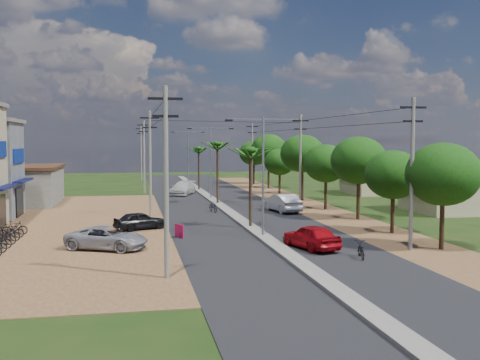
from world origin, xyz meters
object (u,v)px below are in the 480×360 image
object	(u,v)px
moto_rider_east	(361,251)
roadside_sign	(179,231)
car_silver_mid	(282,203)
car_white_far	(183,189)
car_red_near	(311,237)
car_parked_silver	(107,239)
car_parked_dark	(140,221)

from	to	relation	value
moto_rider_east	roadside_sign	world-z (taller)	roadside_sign
roadside_sign	car_silver_mid	bearing A→B (deg)	24.97
moto_rider_east	roadside_sign	xyz separation A→B (m)	(-9.23, 8.48, -0.00)
car_silver_mid	roadside_sign	bearing A→B (deg)	38.84
car_white_far	roadside_sign	world-z (taller)	car_white_far
car_red_near	car_silver_mid	bearing A→B (deg)	-115.85
car_silver_mid	car_white_far	bearing A→B (deg)	-77.71
car_silver_mid	moto_rider_east	bearing A→B (deg)	76.80
car_parked_silver	car_parked_dark	xyz separation A→B (m)	(2.05, 7.23, -0.03)
car_silver_mid	moto_rider_east	world-z (taller)	car_silver_mid
car_silver_mid	roadside_sign	distance (m)	15.72
car_white_far	moto_rider_east	size ratio (longest dim) A/B	3.06
car_parked_silver	roadside_sign	world-z (taller)	car_parked_silver
car_parked_dark	moto_rider_east	bearing A→B (deg)	-159.43
car_silver_mid	car_parked_silver	distance (m)	21.16
car_red_near	roadside_sign	size ratio (longest dim) A/B	4.07
car_red_near	car_parked_silver	world-z (taller)	car_red_near
roadside_sign	car_parked_dark	bearing A→B (deg)	97.88
car_parked_dark	moto_rider_east	distance (m)	17.15
car_white_far	roadside_sign	bearing A→B (deg)	-75.26
car_white_far	car_parked_silver	size ratio (longest dim) A/B	1.10
car_parked_silver	car_parked_dark	distance (m)	7.51
car_silver_mid	moto_rider_east	xyz separation A→B (m)	(-1.09, -20.34, -0.36)
car_parked_silver	roadside_sign	xyz separation A→B (m)	(4.55, 3.20, -0.22)
moto_rider_east	roadside_sign	size ratio (longest dim) A/B	1.66
car_silver_mid	car_parked_dark	distance (m)	15.03
car_silver_mid	car_parked_dark	bearing A→B (deg)	21.30
car_red_near	car_white_far	distance (m)	35.45
car_silver_mid	roadside_sign	size ratio (longest dim) A/B	4.69
car_silver_mid	moto_rider_east	size ratio (longest dim) A/B	2.83
car_red_near	car_parked_silver	bearing A→B (deg)	-26.45
car_red_near	car_parked_dark	distance (m)	13.64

